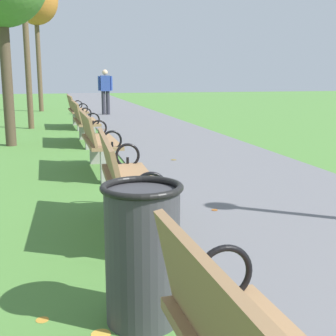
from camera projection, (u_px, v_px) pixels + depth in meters
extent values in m
cube|color=slate|center=(129.00, 117.00, 16.12)|extent=(2.88, 44.00, 0.02)
torus|color=black|center=(224.00, 274.00, 2.02)|extent=(0.27, 0.04, 0.27)
cylinder|color=black|center=(224.00, 291.00, 2.04)|extent=(0.03, 0.03, 0.12)
cube|color=#93704C|center=(131.00, 182.00, 4.27)|extent=(0.51, 1.62, 0.05)
cube|color=#93704C|center=(110.00, 159.00, 4.19)|extent=(0.19, 1.60, 0.40)
cube|color=#99968E|center=(143.00, 234.00, 3.61)|extent=(0.20, 0.13, 0.45)
cube|color=#99968E|center=(123.00, 189.00, 5.03)|extent=(0.20, 0.13, 0.45)
torus|color=black|center=(151.00, 189.00, 3.53)|extent=(0.27, 0.04, 0.27)
cylinder|color=black|center=(151.00, 199.00, 3.54)|extent=(0.03, 0.03, 0.12)
torus|color=black|center=(128.00, 155.00, 4.99)|extent=(0.27, 0.04, 0.27)
cylinder|color=black|center=(128.00, 163.00, 5.00)|extent=(0.03, 0.03, 0.12)
cube|color=#93704C|center=(101.00, 141.00, 6.86)|extent=(0.47, 1.61, 0.05)
cube|color=#93704C|center=(88.00, 127.00, 6.77)|extent=(0.15, 1.60, 0.40)
cube|color=#99968E|center=(108.00, 167.00, 6.21)|extent=(0.20, 0.12, 0.45)
cube|color=#99968E|center=(96.00, 150.00, 7.61)|extent=(0.20, 0.12, 0.45)
torus|color=black|center=(112.00, 140.00, 6.14)|extent=(0.27, 0.04, 0.27)
cylinder|color=black|center=(112.00, 146.00, 6.15)|extent=(0.03, 0.03, 0.12)
torus|color=black|center=(99.00, 128.00, 7.57)|extent=(0.27, 0.04, 0.27)
cylinder|color=black|center=(99.00, 133.00, 7.59)|extent=(0.03, 0.03, 0.12)
cube|color=#93704C|center=(86.00, 122.00, 9.74)|extent=(0.48, 1.61, 0.05)
cube|color=#93704C|center=(77.00, 111.00, 9.64)|extent=(0.16, 1.60, 0.40)
cube|color=#99968E|center=(90.00, 138.00, 9.09)|extent=(0.20, 0.12, 0.45)
cube|color=#99968E|center=(84.00, 130.00, 10.49)|extent=(0.20, 0.12, 0.45)
torus|color=black|center=(93.00, 120.00, 9.01)|extent=(0.27, 0.04, 0.27)
cylinder|color=black|center=(93.00, 124.00, 9.03)|extent=(0.03, 0.03, 0.12)
torus|color=black|center=(86.00, 113.00, 10.45)|extent=(0.27, 0.04, 0.27)
cylinder|color=black|center=(86.00, 117.00, 10.47)|extent=(0.03, 0.03, 0.12)
cube|color=#93704C|center=(78.00, 111.00, 12.76)|extent=(0.49, 1.61, 0.05)
cube|color=#93704C|center=(71.00, 103.00, 12.67)|extent=(0.18, 1.60, 0.40)
cube|color=#99968E|center=(81.00, 122.00, 12.11)|extent=(0.20, 0.13, 0.45)
cube|color=#99968E|center=(76.00, 117.00, 13.51)|extent=(0.20, 0.13, 0.45)
torus|color=black|center=(83.00, 108.00, 12.04)|extent=(0.27, 0.04, 0.27)
cylinder|color=black|center=(83.00, 111.00, 12.05)|extent=(0.03, 0.03, 0.12)
torus|color=black|center=(78.00, 105.00, 13.47)|extent=(0.27, 0.04, 0.27)
cylinder|color=black|center=(78.00, 108.00, 13.49)|extent=(0.03, 0.03, 0.12)
cylinder|color=#4C3D2D|center=(7.00, 79.00, 9.32)|extent=(0.22, 0.22, 2.74)
cylinder|color=brown|center=(27.00, 60.00, 12.29)|extent=(0.16, 0.16, 3.66)
cylinder|color=brown|center=(39.00, 65.00, 18.31)|extent=(0.18, 0.18, 3.71)
ellipsoid|color=#B26B28|center=(35.00, 0.00, 17.82)|extent=(1.72, 1.72, 1.89)
cylinder|color=#2D2D38|center=(108.00, 103.00, 16.86)|extent=(0.14, 0.14, 0.85)
cylinder|color=#2D2D38|center=(104.00, 103.00, 16.82)|extent=(0.14, 0.14, 0.85)
cube|color=#2D4799|center=(105.00, 83.00, 16.70)|extent=(0.35, 0.23, 0.56)
sphere|color=beige|center=(105.00, 72.00, 16.62)|extent=(0.20, 0.20, 0.20)
cylinder|color=#2D4799|center=(111.00, 83.00, 16.74)|extent=(0.09, 0.09, 0.52)
cylinder|color=#2D4799|center=(99.00, 83.00, 16.66)|extent=(0.09, 0.09, 0.52)
cylinder|color=#38383D|center=(143.00, 257.00, 2.70)|extent=(0.44, 0.44, 0.80)
torus|color=black|center=(142.00, 187.00, 2.61)|extent=(0.48, 0.48, 0.04)
cylinder|color=#93511E|center=(215.00, 210.00, 4.94)|extent=(0.08, 0.08, 0.00)
cylinder|color=#BC842D|center=(42.00, 320.00, 2.76)|extent=(0.10, 0.10, 0.00)
cylinder|color=gold|center=(101.00, 334.00, 2.61)|extent=(0.16, 0.16, 0.00)
cylinder|color=brown|center=(174.00, 160.00, 7.86)|extent=(0.13, 0.13, 0.00)
cylinder|color=#93511E|center=(105.00, 129.00, 12.29)|extent=(0.15, 0.15, 0.00)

